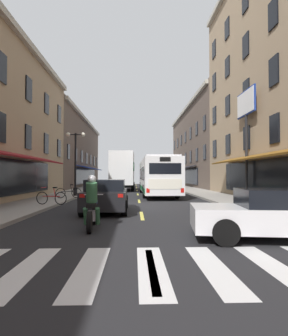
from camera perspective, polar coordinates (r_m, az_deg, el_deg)
The scene contains 15 objects.
ground_plane at distance 15.12m, azimuth -0.80°, elevation -7.97°, with size 34.80×80.00×0.10m, color black.
lane_centre_dashes at distance 14.86m, azimuth -0.78°, elevation -7.87°, with size 0.14×73.90×0.01m.
crosswalk_near at distance 5.29m, azimuth 1.59°, elevation -19.60°, with size 7.10×2.80×0.01m.
sidewalk_left at distance 16.10m, azimuth -22.47°, elevation -7.03°, with size 3.00×80.00×0.14m, color gray.
sidewalk_right at distance 16.33m, azimuth 20.54°, elevation -6.97°, with size 3.00×80.00×0.14m, color gray.
billboard_sign at distance 19.94m, azimuth 20.03°, elevation 9.91°, with size 0.40×2.83×7.12m.
transit_bus at distance 23.44m, azimuth 2.66°, elevation -1.65°, with size 2.74×11.18×3.04m.
box_truck at distance 30.74m, azimuth -4.32°, elevation -0.74°, with size 2.57×7.48×4.10m.
sedan_near at distance 40.61m, azimuth -3.46°, elevation -2.85°, with size 2.00×4.51×1.40m.
sedan_mid at distance 8.14m, azimuth 26.63°, elevation -8.25°, with size 4.77×2.37×1.30m.
sedan_far at distance 12.91m, azimuth -7.69°, elevation -5.54°, with size 1.97×4.29×1.46m.
motorcycle_rider at distance 8.90m, azimuth -10.52°, elevation -7.54°, with size 0.62×2.07×1.66m.
bicycle_near at distance 19.57m, azimuth -15.06°, elevation -4.83°, with size 1.69×0.53×0.91m.
bicycle_mid at distance 15.36m, azimuth -18.29°, elevation -5.73°, with size 1.68×0.55×0.91m.
street_lamp_twin at distance 21.65m, azimuth -13.75°, elevation 1.52°, with size 1.42×0.32×4.74m.
Camera 1 is at (-0.31, -15.02, 1.64)m, focal length 30.02 mm.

